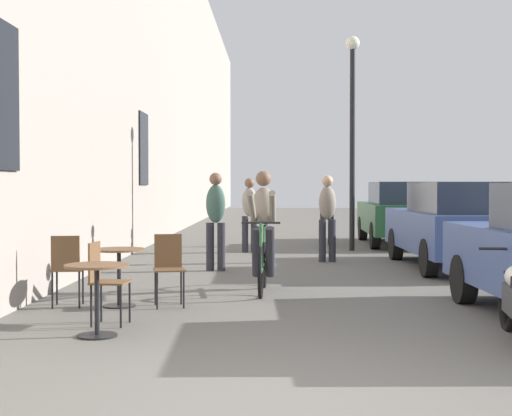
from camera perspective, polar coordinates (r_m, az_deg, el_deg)
The scene contains 15 objects.
ground_plane at distance 5.33m, azimuth 2.48°, elevation -14.67°, with size 88.00×88.00×0.00m, color #5B5954.
building_facade_left at distance 19.73m, azimuth -8.60°, elevation 12.14°, with size 0.54×68.00×10.14m.
cafe_table_near at distance 7.65m, azimuth -11.98°, elevation -5.69°, with size 0.64×0.64×0.72m.
cafe_chair_near_toward_street at distance 8.28m, azimuth -11.48°, elevation -5.15°, with size 0.42×0.42×0.89m.
cafe_table_mid at distance 9.46m, azimuth -10.36°, elevation -4.25°, with size 0.64×0.64×0.72m.
cafe_chair_mid_toward_street at distance 9.43m, azimuth -6.63°, elevation -4.28°, with size 0.45×0.45×0.89m.
cafe_chair_mid_toward_wall at distance 9.54m, azimuth -14.16°, elevation -4.25°, with size 0.42×0.42×0.89m.
cyclist_on_bicycle at distance 10.66m, azimuth 0.53°, elevation -1.99°, with size 0.52×1.76×1.74m.
pedestrian_near at distance 13.16m, azimuth -3.08°, elevation -0.58°, with size 0.36×0.27×1.72m.
pedestrian_mid at distance 14.74m, azimuth 5.44°, elevation -0.39°, with size 0.38×0.30×1.70m.
pedestrian_far at distance 16.73m, azimuth -0.50°, elevation -0.20°, with size 0.38×0.30×1.66m.
pedestrian_furthest at distance 18.83m, azimuth 5.40°, elevation 0.09°, with size 0.34×0.25×1.71m.
street_lamp at distance 17.41m, azimuth 7.33°, elevation 7.02°, with size 0.32×0.32×4.90m.
parked_car_second at distance 14.02m, azimuth 15.07°, elevation -1.16°, with size 1.94×4.43×1.56m.
parked_car_third at distance 19.23m, azimuth 11.05°, elevation -0.32°, with size 1.95×4.48×1.58m.
Camera 1 is at (-0.10, -5.11, 1.51)m, focal length 52.72 mm.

